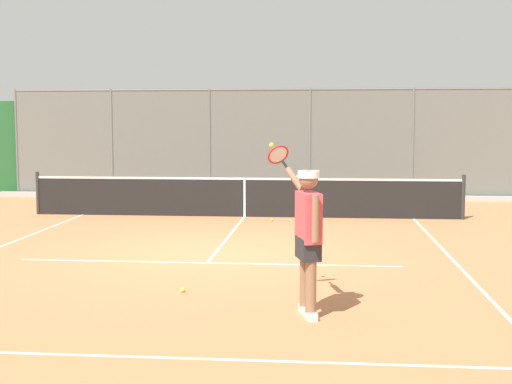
{
  "coord_description": "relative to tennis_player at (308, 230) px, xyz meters",
  "views": [
    {
      "loc": [
        -1.85,
        12.02,
        2.32
      ],
      "look_at": [
        -0.68,
        -0.56,
        1.05
      ],
      "focal_mm": 49.24,
      "sensor_mm": 36.0,
      "label": 1
    }
  ],
  "objects": [
    {
      "name": "court_line_markings",
      "position": [
        1.7,
        -2.73,
        -1.04
      ],
      "size": [
        8.21,
        10.37,
        0.01
      ],
      "color": "white",
      "rests_on": "ground"
    },
    {
      "name": "tennis_net",
      "position": [
        1.7,
        -8.69,
        -0.54
      ],
      "size": [
        10.55,
        0.09,
        1.07
      ],
      "color": "#2D2D2D",
      "rests_on": "ground"
    },
    {
      "name": "tennis_ball_near_net",
      "position": [
        0.98,
        -7.95,
        -1.01
      ],
      "size": [
        0.07,
        0.07,
        0.07
      ],
      "primitive_type": "sphere",
      "color": "#C1D138",
      "rests_on": "ground"
    },
    {
      "name": "tennis_ball_near_baseline",
      "position": [
        1.71,
        -1.0,
        -1.01
      ],
      "size": [
        0.07,
        0.07,
        0.07
      ],
      "primitive_type": "sphere",
      "color": "#D6E042",
      "rests_on": "ground"
    },
    {
      "name": "ground_plane",
      "position": [
        1.7,
        -3.77,
        -1.04
      ],
      "size": [
        60.0,
        60.0,
        0.0
      ],
      "primitive_type": "plane",
      "color": "#C67A4C"
    },
    {
      "name": "tennis_player",
      "position": [
        0.0,
        0.0,
        0.0
      ],
      "size": [
        0.75,
        1.32,
        2.05
      ],
      "rotation": [
        0.0,
        0.0,
        -1.3
      ],
      "color": "silver",
      "rests_on": "ground"
    },
    {
      "name": "fence_backdrop",
      "position": [
        1.7,
        -13.51,
        0.44
      ],
      "size": [
        18.21,
        1.37,
        3.32
      ],
      "color": "slate",
      "rests_on": "ground"
    }
  ]
}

